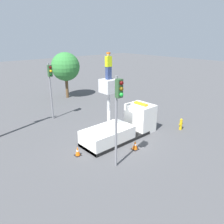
# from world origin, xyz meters

# --- Properties ---
(ground_plane) EXTENTS (120.00, 120.00, 0.00)m
(ground_plane) POSITION_xyz_m (0.00, 0.00, 0.00)
(ground_plane) COLOR #4C4C4F
(bucket_truck) EXTENTS (6.28, 2.15, 4.72)m
(bucket_truck) POSITION_xyz_m (0.63, 0.00, 0.89)
(bucket_truck) COLOR black
(bucket_truck) RESTS_ON ground
(worker) EXTENTS (0.40, 0.26, 1.75)m
(worker) POSITION_xyz_m (-0.71, 0.00, 5.60)
(worker) COLOR navy
(worker) RESTS_ON bucket_truck
(traffic_light_pole) EXTENTS (0.34, 0.57, 5.50)m
(traffic_light_pole) POSITION_xyz_m (-2.39, -2.70, 3.89)
(traffic_light_pole) COLOR gray
(traffic_light_pole) RESTS_ON ground
(traffic_light_across) EXTENTS (0.34, 0.57, 5.19)m
(traffic_light_across) POSITION_xyz_m (-1.41, 7.13, 3.68)
(traffic_light_across) COLOR gray
(traffic_light_across) RESTS_ON ground
(fire_hydrant) EXTENTS (0.47, 0.23, 0.99)m
(fire_hydrant) POSITION_xyz_m (5.31, -2.23, 0.49)
(fire_hydrant) COLOR gold
(fire_hydrant) RESTS_ON ground
(traffic_cone_rear) EXTENTS (0.40, 0.40, 0.64)m
(traffic_cone_rear) POSITION_xyz_m (-3.43, 0.01, 0.30)
(traffic_cone_rear) COLOR black
(traffic_cone_rear) RESTS_ON ground
(traffic_cone_curbside) EXTENTS (0.46, 0.46, 0.67)m
(traffic_cone_curbside) POSITION_xyz_m (-0.01, -1.95, 0.32)
(traffic_cone_curbside) COLOR black
(traffic_cone_curbside) RESTS_ON ground
(tree_left_bg) EXTENTS (3.45, 3.45, 5.60)m
(tree_left_bg) POSITION_xyz_m (3.52, 12.86, 3.85)
(tree_left_bg) COLOR brown
(tree_left_bg) RESTS_ON ground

